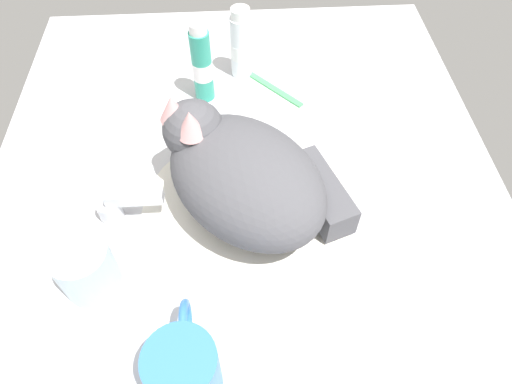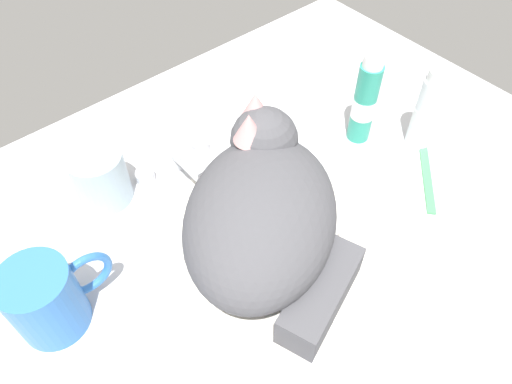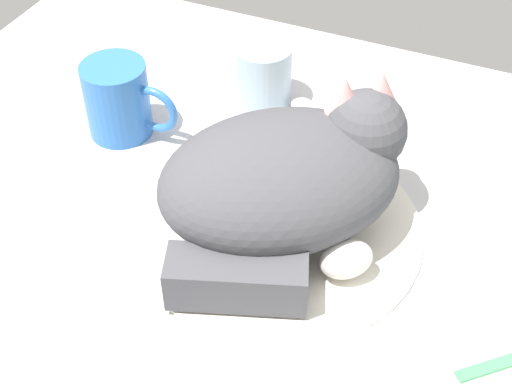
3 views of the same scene
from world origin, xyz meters
The scene contains 9 objects.
ground_plane centered at (0.00, 0.00, -1.50)cm, with size 110.00×82.50×3.00cm, color silver.
sink_basin centered at (0.00, 0.00, 0.40)cm, with size 31.95×31.95×0.80cm, color white.
faucet centered at (0.00, 19.07, 2.38)cm, with size 12.84×10.15×5.49cm.
cat centered at (0.92, 0.38, 7.49)cm, with size 31.66×30.83×15.77cm.
coffee_mug centered at (-24.74, 8.14, 4.88)cm, with size 12.52×8.09×9.75cm.
rinse_cup centered at (-11.00, 21.40, 4.16)cm, with size 7.57×7.57×8.32cm.
toothpaste_bottle centered at (26.32, 6.48, 7.16)cm, with size 3.62×3.62×15.29cm.
mouthwash_bottle centered at (32.67, -0.65, 6.40)cm, with size 4.09×4.09×13.73cm.
toothbrush centered at (28.96, -5.08, 0.51)cm, with size 12.69×11.75×1.60cm.
Camera 2 is at (-23.44, -26.86, 54.53)cm, focal length 34.05 mm.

